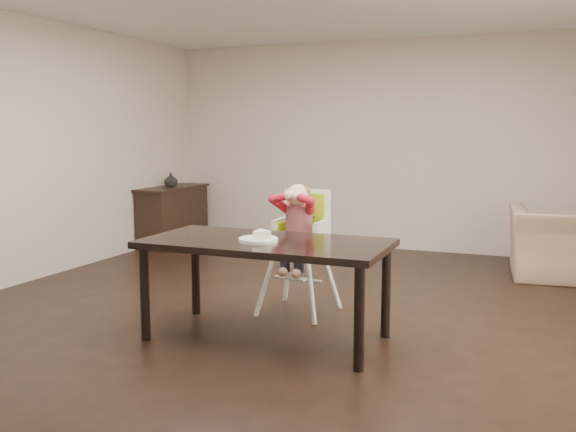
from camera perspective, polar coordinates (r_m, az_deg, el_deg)
name	(u,v)px	position (r m, az deg, el deg)	size (l,w,h in m)	color
ground	(288,321)	(5.34, -0.02, -9.28)	(7.00, 7.00, 0.00)	black
room_walls	(288,91)	(5.11, -0.02, 11.02)	(6.02, 7.02, 2.71)	beige
dining_table	(266,251)	(4.74, -1.96, -3.10)	(1.80, 0.90, 0.75)	black
high_chair	(300,222)	(5.44, 1.09, -0.53)	(0.50, 0.50, 1.11)	white
plate	(259,238)	(4.67, -2.57, -1.94)	(0.32, 0.32, 0.08)	white
armchair	(569,232)	(7.29, 23.68, -1.29)	(1.15, 0.75, 1.00)	tan
sideboard	(173,215)	(8.87, -10.18, 0.06)	(0.44, 1.26, 0.79)	black
vase	(171,180)	(8.79, -10.37, 3.16)	(0.18, 0.19, 0.18)	#99999E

